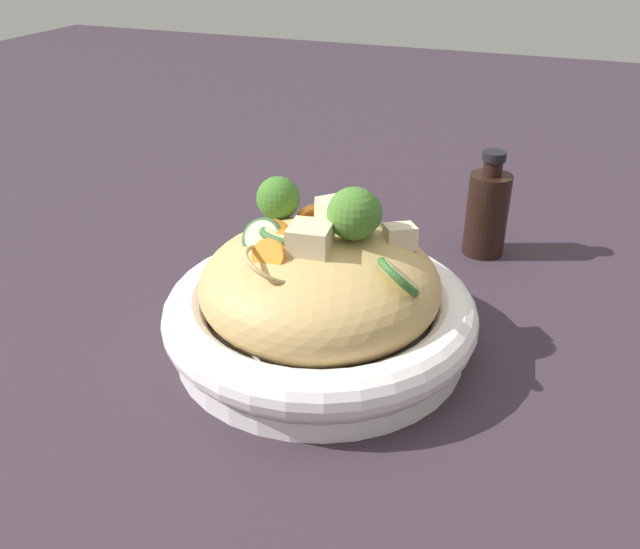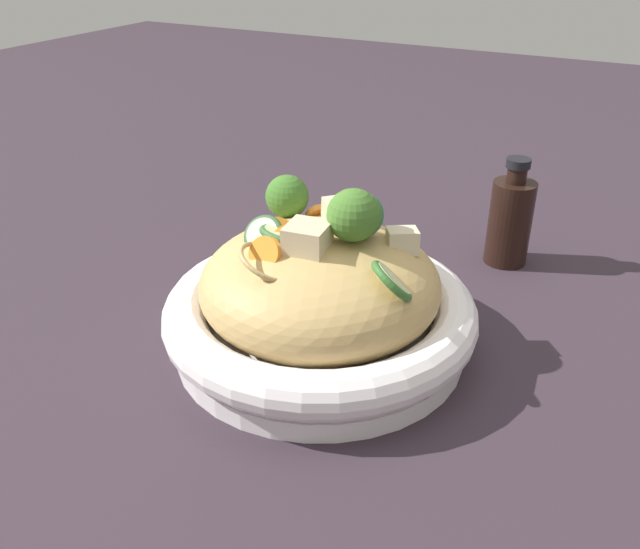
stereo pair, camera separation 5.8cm
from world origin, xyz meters
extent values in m
plane|color=#312630|center=(0.00, 0.00, 0.00)|extent=(3.00, 3.00, 0.00)
cylinder|color=white|center=(0.00, 0.00, 0.01)|extent=(0.26, 0.26, 0.02)
torus|color=white|center=(0.00, 0.00, 0.04)|extent=(0.28, 0.28, 0.04)
ellipsoid|color=tan|center=(0.00, 0.00, 0.06)|extent=(0.21, 0.21, 0.09)
torus|color=tan|center=(-0.02, -0.05, 0.10)|extent=(0.06, 0.07, 0.03)
torus|color=tan|center=(-0.01, 0.00, 0.09)|extent=(0.07, 0.07, 0.01)
cone|color=#95B96A|center=(-0.06, 0.05, 0.09)|extent=(0.02, 0.02, 0.02)
sphere|color=#3F7329|center=(-0.06, 0.05, 0.12)|extent=(0.05, 0.05, 0.04)
cone|color=#91B169|center=(0.03, 0.02, 0.11)|extent=(0.03, 0.03, 0.01)
sphere|color=#37703A|center=(0.03, 0.02, 0.13)|extent=(0.05, 0.05, 0.04)
cone|color=#90B46F|center=(0.03, 0.01, 0.11)|extent=(0.02, 0.02, 0.02)
sphere|color=#44752B|center=(0.03, 0.01, 0.13)|extent=(0.06, 0.06, 0.04)
cylinder|color=orange|center=(-0.03, 0.06, 0.10)|extent=(0.03, 0.03, 0.02)
cylinder|color=orange|center=(-0.03, -0.02, 0.11)|extent=(0.02, 0.03, 0.02)
cylinder|color=orange|center=(0.01, 0.02, 0.11)|extent=(0.03, 0.02, 0.02)
cylinder|color=orange|center=(-0.03, -0.04, 0.11)|extent=(0.03, 0.02, 0.03)
cylinder|color=orange|center=(-0.04, 0.00, 0.11)|extent=(0.02, 0.03, 0.02)
cylinder|color=beige|center=(-0.03, -0.01, 0.11)|extent=(0.05, 0.05, 0.02)
torus|color=#396334|center=(-0.03, -0.01, 0.11)|extent=(0.06, 0.06, 0.02)
cylinder|color=beige|center=(-0.05, -0.02, 0.11)|extent=(0.03, 0.03, 0.03)
torus|color=#335933|center=(-0.05, -0.02, 0.11)|extent=(0.04, 0.03, 0.03)
cylinder|color=beige|center=(0.08, -0.02, 0.10)|extent=(0.04, 0.05, 0.03)
torus|color=#34672A|center=(0.08, -0.02, 0.10)|extent=(0.05, 0.05, 0.03)
cube|color=beige|center=(0.00, -0.02, 0.12)|extent=(0.04, 0.04, 0.03)
cube|color=beige|center=(-0.01, 0.05, 0.11)|extent=(0.04, 0.04, 0.03)
cube|color=beige|center=(0.06, 0.04, 0.10)|extent=(0.04, 0.04, 0.02)
cylinder|color=black|center=(0.11, 0.25, 0.05)|extent=(0.05, 0.05, 0.10)
cylinder|color=black|center=(0.11, 0.25, 0.10)|extent=(0.02, 0.02, 0.02)
cylinder|color=black|center=(0.11, 0.25, 0.12)|extent=(0.03, 0.03, 0.01)
camera|label=1|loc=(0.19, -0.48, 0.35)|focal=37.60mm
camera|label=2|loc=(0.24, -0.45, 0.35)|focal=37.60mm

